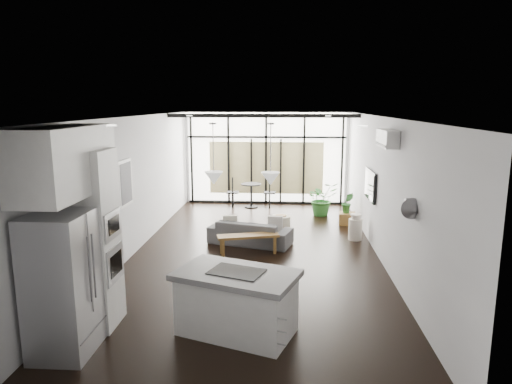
# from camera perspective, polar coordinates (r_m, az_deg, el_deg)

# --- Properties ---
(floor) EXTENTS (5.00, 10.00, 0.00)m
(floor) POSITION_cam_1_polar(r_m,az_deg,el_deg) (9.46, -0.12, -7.80)
(floor) COLOR black
(floor) RESTS_ON ground
(ceiling) EXTENTS (5.00, 10.00, 0.00)m
(ceiling) POSITION_cam_1_polar(r_m,az_deg,el_deg) (8.96, -0.13, 9.40)
(ceiling) COLOR white
(ceiling) RESTS_ON ground
(wall_left) EXTENTS (0.02, 10.00, 2.80)m
(wall_left) POSITION_cam_1_polar(r_m,az_deg,el_deg) (9.61, -15.17, 0.73)
(wall_left) COLOR silver
(wall_left) RESTS_ON ground
(wall_right) EXTENTS (0.02, 10.00, 2.80)m
(wall_right) POSITION_cam_1_polar(r_m,az_deg,el_deg) (9.28, 15.46, 0.36)
(wall_right) COLOR silver
(wall_right) RESTS_ON ground
(wall_back) EXTENTS (5.00, 0.02, 2.80)m
(wall_back) POSITION_cam_1_polar(r_m,az_deg,el_deg) (14.05, 1.28, 4.26)
(wall_back) COLOR silver
(wall_back) RESTS_ON ground
(wall_front) EXTENTS (5.00, 0.02, 2.80)m
(wall_front) POSITION_cam_1_polar(r_m,az_deg,el_deg) (4.31, -4.80, -11.56)
(wall_front) COLOR silver
(wall_front) RESTS_ON ground
(glazing) EXTENTS (5.00, 0.20, 2.80)m
(glazing) POSITION_cam_1_polar(r_m,az_deg,el_deg) (13.93, 1.26, 4.21)
(glazing) COLOR black
(glazing) RESTS_ON ground
(skylight) EXTENTS (4.70, 1.90, 0.06)m
(skylight) POSITION_cam_1_polar(r_m,az_deg,el_deg) (12.95, 1.11, 9.77)
(skylight) COLOR white
(skylight) RESTS_ON ceiling
(neighbour_building) EXTENTS (3.50, 0.02, 1.60)m
(neighbour_building) POSITION_cam_1_polar(r_m,az_deg,el_deg) (14.04, 1.27, 3.02)
(neighbour_building) COLOR beige
(neighbour_building) RESTS_ON ground
(island) EXTENTS (1.80, 1.42, 0.86)m
(island) POSITION_cam_1_polar(r_m,az_deg,el_deg) (6.29, -2.43, -13.64)
(island) COLOR white
(island) RESTS_ON floor
(cooktop) EXTENTS (0.81, 0.67, 0.01)m
(cooktop) POSITION_cam_1_polar(r_m,az_deg,el_deg) (6.12, -2.46, -9.91)
(cooktop) COLOR black
(cooktop) RESTS_ON island
(fridge) EXTENTS (0.69, 0.86, 1.77)m
(fridge) POSITION_cam_1_polar(r_m,az_deg,el_deg) (6.15, -22.92, -10.50)
(fridge) COLOR #97979C
(fridge) RESTS_ON floor
(appliance_column) EXTENTS (0.64, 0.67, 2.46)m
(appliance_column) POSITION_cam_1_polar(r_m,az_deg,el_deg) (6.62, -19.99, -5.65)
(appliance_column) COLOR white
(appliance_column) RESTS_ON floor
(upper_cabinets) EXTENTS (0.62, 1.75, 0.86)m
(upper_cabinets) POSITION_cam_1_polar(r_m,az_deg,el_deg) (6.13, -22.79, 3.57)
(upper_cabinets) COLOR white
(upper_cabinets) RESTS_ON wall_left
(pendant_left) EXTENTS (0.26, 0.26, 0.18)m
(pendant_left) POSITION_cam_1_polar(r_m,az_deg,el_deg) (6.45, -5.30, 1.76)
(pendant_left) COLOR white
(pendant_left) RESTS_ON ceiling
(pendant_right) EXTENTS (0.26, 0.26, 0.18)m
(pendant_right) POSITION_cam_1_polar(r_m,az_deg,el_deg) (6.37, 1.82, 1.69)
(pendant_right) COLOR white
(pendant_right) RESTS_ON ceiling
(sofa) EXTENTS (1.88, 1.01, 0.71)m
(sofa) POSITION_cam_1_polar(r_m,az_deg,el_deg) (10.07, -0.73, -4.54)
(sofa) COLOR #4A494C
(sofa) RESTS_ON floor
(console_bench) EXTENTS (1.30, 0.64, 0.41)m
(console_bench) POSITION_cam_1_polar(r_m,az_deg,el_deg) (9.45, -0.98, -6.54)
(console_bench) COLOR brown
(console_bench) RESTS_ON floor
(pouf) EXTENTS (0.48, 0.48, 0.37)m
(pouf) POSITION_cam_1_polar(r_m,az_deg,el_deg) (11.14, 3.13, -3.92)
(pouf) COLOR #ECE5CB
(pouf) RESTS_ON floor
(crate) EXTENTS (0.45, 0.45, 0.30)m
(crate) POSITION_cam_1_polar(r_m,az_deg,el_deg) (11.92, 11.30, -3.28)
(crate) COLOR brown
(crate) RESTS_ON floor
(plant_tall) EXTENTS (1.14, 1.19, 0.73)m
(plant_tall) POSITION_cam_1_polar(r_m,az_deg,el_deg) (12.73, 8.23, -1.28)
(plant_tall) COLOR #296728
(plant_tall) RESTS_ON floor
(plant_crate) EXTENTS (0.30, 0.54, 0.24)m
(plant_crate) POSITION_cam_1_polar(r_m,az_deg,el_deg) (11.86, 11.35, -2.03)
(plant_crate) COLOR #296728
(plant_crate) RESTS_ON crate
(milk_can) EXTENTS (0.32, 0.32, 0.60)m
(milk_can) POSITION_cam_1_polar(r_m,az_deg,el_deg) (10.61, 12.31, -4.27)
(milk_can) COLOR beige
(milk_can) RESTS_ON floor
(bistro_set) EXTENTS (1.61, 0.68, 0.77)m
(bistro_set) POSITION_cam_1_polar(r_m,az_deg,el_deg) (13.56, -0.61, -0.33)
(bistro_set) COLOR black
(bistro_set) RESTS_ON floor
(tv) EXTENTS (0.05, 1.10, 0.65)m
(tv) POSITION_cam_1_polar(r_m,az_deg,el_deg) (10.26, 14.12, 0.85)
(tv) COLOR black
(tv) RESTS_ON wall_right
(ac_unit) EXTENTS (0.22, 0.90, 0.30)m
(ac_unit) POSITION_cam_1_polar(r_m,az_deg,el_deg) (8.35, 16.11, 6.45)
(ac_unit) COLOR silver
(ac_unit) RESTS_ON wall_right
(framed_art) EXTENTS (0.04, 0.70, 0.90)m
(framed_art) POSITION_cam_1_polar(r_m,az_deg,el_deg) (9.11, -16.05, 1.09)
(framed_art) COLOR black
(framed_art) RESTS_ON wall_left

